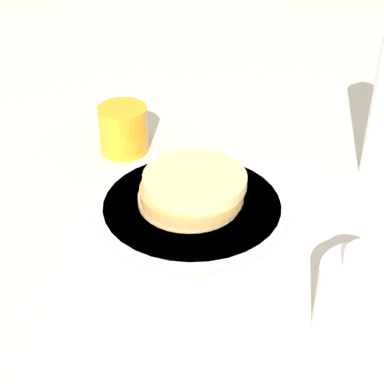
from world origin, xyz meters
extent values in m
plane|color=#BCB7AD|center=(0.00, 0.00, 0.00)|extent=(4.00, 4.00, 0.00)
cylinder|color=white|center=(-0.01, 0.02, 0.01)|extent=(0.27, 0.27, 0.01)
cylinder|color=white|center=(-0.01, 0.02, 0.01)|extent=(0.29, 0.29, 0.01)
cylinder|color=tan|center=(0.00, 0.02, 0.02)|extent=(0.15, 0.15, 0.01)
cylinder|color=tan|center=(-0.01, 0.02, 0.03)|extent=(0.15, 0.15, 0.02)
cylinder|color=#D4B778|center=(-0.01, 0.01, 0.05)|extent=(0.15, 0.15, 0.02)
cylinder|color=orange|center=(0.19, -0.06, 0.04)|extent=(0.08, 0.08, 0.08)
cylinder|color=white|center=(-0.31, 0.10, 0.04)|extent=(0.11, 0.11, 0.09)
cylinder|color=white|center=(-0.31, 0.10, 0.10)|extent=(0.06, 0.06, 0.03)
camera|label=1|loc=(-0.45, 0.65, 0.58)|focal=60.00mm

